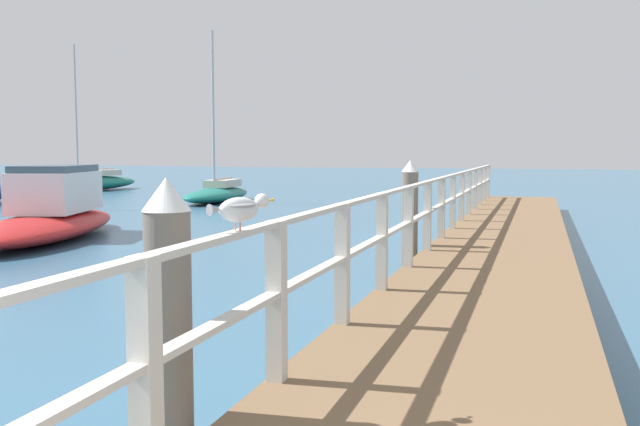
% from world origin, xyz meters
% --- Properties ---
extents(pier_deck, '(2.32, 24.60, 0.43)m').
position_xyz_m(pier_deck, '(0.00, 12.30, 0.22)').
color(pier_deck, brown).
rests_on(pier_deck, ground_plane).
extents(pier_railing, '(0.12, 23.12, 1.12)m').
position_xyz_m(pier_railing, '(-1.08, 12.30, 1.12)').
color(pier_railing, beige).
rests_on(pier_railing, pier_deck).
extents(dock_piling_near, '(0.29, 0.29, 1.88)m').
position_xyz_m(dock_piling_near, '(-1.46, 3.30, 0.95)').
color(dock_piling_near, '#6B6056').
rests_on(dock_piling_near, ground_plane).
extents(dock_piling_far, '(0.29, 0.29, 1.88)m').
position_xyz_m(dock_piling_far, '(-1.46, 11.16, 0.95)').
color(dock_piling_far, '#6B6056').
rests_on(dock_piling_far, ground_plane).
extents(seagull_foreground, '(0.27, 0.44, 0.21)m').
position_xyz_m(seagull_foreground, '(-1.07, 3.49, 1.69)').
color(seagull_foreground, white).
rests_on(seagull_foreground, pier_railing).
extents(boat_0, '(2.07, 5.39, 6.67)m').
position_xyz_m(boat_0, '(-11.63, 24.29, 0.36)').
color(boat_0, '#197266').
rests_on(boat_0, ground_plane).
extents(boat_2, '(3.30, 7.20, 7.27)m').
position_xyz_m(boat_2, '(-21.43, 28.97, 0.43)').
color(boat_2, '#197266').
rests_on(boat_2, ground_plane).
extents(boat_3, '(4.06, 6.84, 1.69)m').
position_xyz_m(boat_3, '(-10.22, 12.82, 0.56)').
color(boat_3, red).
rests_on(boat_3, ground_plane).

